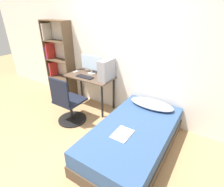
% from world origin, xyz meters
% --- Properties ---
extents(ground_plane, '(14.00, 14.00, 0.00)m').
position_xyz_m(ground_plane, '(0.00, 0.00, 0.00)').
color(ground_plane, tan).
extents(wall_back, '(8.00, 0.05, 2.50)m').
position_xyz_m(wall_back, '(0.00, 1.57, 1.25)').
color(wall_back, silver).
rests_on(wall_back, ground_plane).
extents(desk, '(1.05, 0.53, 0.75)m').
position_xyz_m(desk, '(-0.55, 1.27, 0.62)').
color(desk, brown).
rests_on(desk, ground_plane).
extents(bookshelf, '(0.74, 0.29, 1.83)m').
position_xyz_m(bookshelf, '(-1.69, 1.40, 0.86)').
color(bookshelf, brown).
rests_on(bookshelf, ground_plane).
extents(office_chair, '(0.57, 0.57, 0.97)m').
position_xyz_m(office_chair, '(-0.54, 0.57, 0.37)').
color(office_chair, black).
rests_on(office_chair, ground_plane).
extents(bed, '(1.06, 1.94, 0.45)m').
position_xyz_m(bed, '(0.88, 0.57, 0.22)').
color(bed, '#4C3D2D').
rests_on(bed, ground_plane).
extents(pillow, '(0.80, 0.36, 0.11)m').
position_xyz_m(pillow, '(0.88, 1.28, 0.51)').
color(pillow, '#B2B7C6').
rests_on(pillow, bed).
extents(magazine, '(0.24, 0.32, 0.01)m').
position_xyz_m(magazine, '(0.81, 0.32, 0.46)').
color(magazine, silver).
rests_on(magazine, bed).
extents(monitor, '(0.55, 0.18, 0.41)m').
position_xyz_m(monitor, '(-0.62, 1.44, 0.98)').
color(monitor, '#B7B7BC').
rests_on(monitor, desk).
extents(keyboard, '(0.40, 0.14, 0.02)m').
position_xyz_m(keyboard, '(-0.59, 1.17, 0.76)').
color(keyboard, black).
rests_on(keyboard, desk).
extents(pc_tower, '(0.18, 0.40, 0.41)m').
position_xyz_m(pc_tower, '(-0.14, 1.32, 0.96)').
color(pc_tower, '#99999E').
rests_on(pc_tower, desk).
extents(phone, '(0.07, 0.14, 0.01)m').
position_xyz_m(phone, '(-0.99, 1.32, 0.76)').
color(phone, '#B7B7BC').
rests_on(phone, desk).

